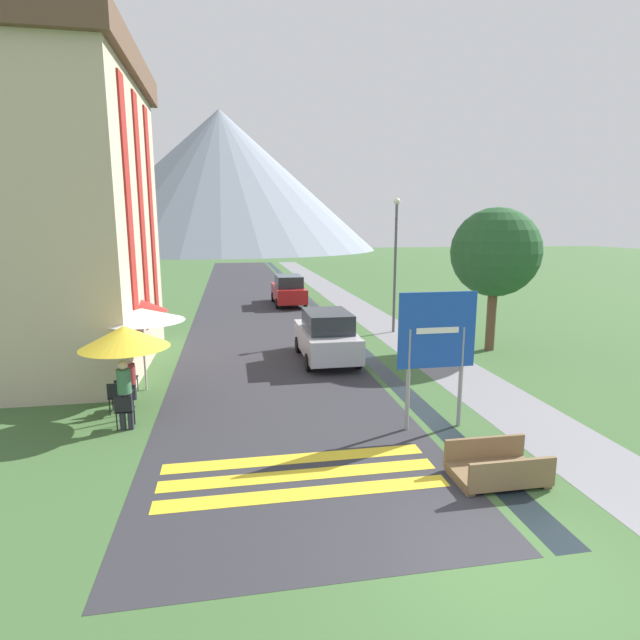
% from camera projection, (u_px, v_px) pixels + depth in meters
% --- Properties ---
extents(ground_plane, '(160.00, 160.00, 0.00)m').
position_uv_depth(ground_plane, '(303.00, 317.00, 26.57)').
color(ground_plane, '#3D6033').
extents(road, '(6.40, 60.00, 0.01)m').
position_uv_depth(road, '(249.00, 293.00, 35.81)').
color(road, '#2D2D33').
rests_on(road, ground_plane).
extents(footpath, '(2.20, 60.00, 0.01)m').
position_uv_depth(footpath, '(332.00, 291.00, 36.86)').
color(footpath, slate).
rests_on(footpath, ground_plane).
extents(drainage_channel, '(0.60, 60.00, 0.00)m').
position_uv_depth(drainage_channel, '(300.00, 292.00, 36.45)').
color(drainage_channel, black).
rests_on(drainage_channel, ground_plane).
extents(crosswalk_marking, '(5.44, 1.84, 0.01)m').
position_uv_depth(crosswalk_marking, '(300.00, 475.00, 9.78)').
color(crosswalk_marking, yellow).
rests_on(crosswalk_marking, ground_plane).
extents(mountain_distant, '(60.19, 60.19, 26.64)m').
position_uv_depth(mountain_distant, '(221.00, 181.00, 97.57)').
color(mountain_distant, gray).
rests_on(mountain_distant, ground_plane).
extents(hotel_building, '(6.04, 8.33, 10.34)m').
position_uv_depth(hotel_building, '(51.00, 201.00, 16.16)').
color(hotel_building, '#BCAD93').
rests_on(hotel_building, ground_plane).
extents(road_sign, '(1.90, 0.11, 3.32)m').
position_uv_depth(road_sign, '(437.00, 341.00, 11.67)').
color(road_sign, gray).
rests_on(road_sign, ground_plane).
extents(footbridge, '(1.70, 1.10, 0.65)m').
position_uv_depth(footbridge, '(497.00, 469.00, 9.56)').
color(footbridge, brown).
rests_on(footbridge, ground_plane).
extents(parked_car_near, '(1.89, 4.17, 1.82)m').
position_uv_depth(parked_car_near, '(326.00, 336.00, 17.93)').
color(parked_car_near, '#B2B2B7').
rests_on(parked_car_near, ground_plane).
extents(parked_car_far, '(1.86, 4.58, 1.82)m').
position_uv_depth(parked_car_far, '(289.00, 290.00, 30.57)').
color(parked_car_far, '#A31919').
rests_on(parked_car_far, ground_plane).
extents(cafe_chair_near_right, '(0.40, 0.40, 0.85)m').
position_uv_depth(cafe_chair_near_right, '(124.00, 391.00, 13.16)').
color(cafe_chair_near_right, black).
rests_on(cafe_chair_near_right, ground_plane).
extents(cafe_chair_nearest, '(0.40, 0.40, 0.85)m').
position_uv_depth(cafe_chair_nearest, '(124.00, 409.00, 11.91)').
color(cafe_chair_nearest, black).
rests_on(cafe_chair_nearest, ground_plane).
extents(cafe_chair_middle, '(0.40, 0.40, 0.85)m').
position_uv_depth(cafe_chair_middle, '(129.00, 377.00, 14.41)').
color(cafe_chair_middle, black).
rests_on(cafe_chair_middle, ground_plane).
extents(cafe_chair_near_left, '(0.40, 0.40, 0.85)m').
position_uv_depth(cafe_chair_near_left, '(117.00, 395.00, 12.87)').
color(cafe_chair_near_left, black).
rests_on(cafe_chair_near_left, ground_plane).
extents(cafe_umbrella_front_yellow, '(2.15, 2.15, 2.40)m').
position_uv_depth(cafe_umbrella_front_yellow, '(124.00, 337.00, 12.24)').
color(cafe_umbrella_front_yellow, '#B7B2A8').
rests_on(cafe_umbrella_front_yellow, ground_plane).
extents(cafe_umbrella_middle_white, '(2.45, 2.45, 2.46)m').
position_uv_depth(cafe_umbrella_middle_white, '(141.00, 315.00, 14.43)').
color(cafe_umbrella_middle_white, '#B7B2A8').
rests_on(cafe_umbrella_middle_white, ground_plane).
extents(cafe_umbrella_rear_red, '(2.14, 2.14, 2.54)m').
position_uv_depth(cafe_umbrella_rear_red, '(133.00, 304.00, 16.25)').
color(cafe_umbrella_rear_red, '#B7B2A8').
rests_on(cafe_umbrella_rear_red, ground_plane).
extents(person_standing_terrace, '(0.32, 0.32, 1.70)m').
position_uv_depth(person_standing_terrace, '(125.00, 390.00, 11.79)').
color(person_standing_terrace, '#282833').
rests_on(person_standing_terrace, ground_plane).
extents(person_seated_near, '(0.32, 0.32, 1.25)m').
position_uv_depth(person_seated_near, '(129.00, 376.00, 13.88)').
color(person_seated_near, '#282833').
rests_on(person_seated_near, ground_plane).
extents(streetlamp, '(0.28, 0.28, 5.99)m').
position_uv_depth(streetlamp, '(395.00, 255.00, 22.26)').
color(streetlamp, '#515156').
rests_on(streetlamp, ground_plane).
extents(tree_by_path, '(3.37, 3.37, 5.50)m').
position_uv_depth(tree_by_path, '(495.00, 253.00, 18.92)').
color(tree_by_path, brown).
rests_on(tree_by_path, ground_plane).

